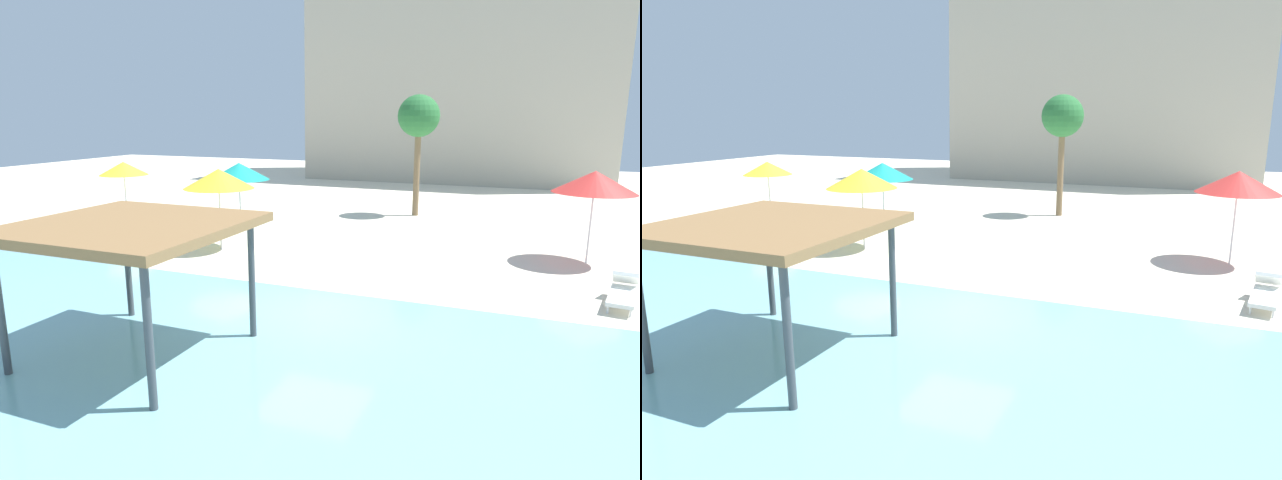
# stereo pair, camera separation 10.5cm
# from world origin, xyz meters

# --- Properties ---
(ground_plane) EXTENTS (80.00, 80.00, 0.00)m
(ground_plane) POSITION_xyz_m (0.00, 0.00, 0.00)
(ground_plane) COLOR beige
(lagoon_water) EXTENTS (44.00, 13.50, 0.04)m
(lagoon_water) POSITION_xyz_m (0.00, -5.25, 0.02)
(lagoon_water) COLOR #7AB7C1
(lagoon_water) RESTS_ON ground
(shade_pavilion) EXTENTS (3.96, 3.96, 2.69)m
(shade_pavilion) POSITION_xyz_m (-2.23, -3.53, 2.51)
(shade_pavilion) COLOR #42474C
(shade_pavilion) RESTS_ON ground
(beach_umbrella_yellow_0) EXTENTS (2.03, 2.03, 2.68)m
(beach_umbrella_yellow_0) POSITION_xyz_m (-11.70, 6.95, 2.39)
(beach_umbrella_yellow_0) COLOR silver
(beach_umbrella_yellow_0) RESTS_ON ground
(beach_umbrella_teal_1) EXTENTS (2.49, 2.49, 2.70)m
(beach_umbrella_teal_1) POSITION_xyz_m (-6.78, 8.13, 2.36)
(beach_umbrella_teal_1) COLOR silver
(beach_umbrella_teal_1) RESTS_ON ground
(beach_umbrella_yellow_2) EXTENTS (2.44, 2.44, 2.82)m
(beach_umbrella_yellow_2) POSITION_xyz_m (-5.51, 4.63, 2.48)
(beach_umbrella_yellow_2) COLOR silver
(beach_umbrella_yellow_2) RESTS_ON ground
(beach_umbrella_red_3) EXTENTS (2.49, 2.49, 2.94)m
(beach_umbrella_red_3) POSITION_xyz_m (6.29, 7.45, 2.60)
(beach_umbrella_red_3) COLOR silver
(beach_umbrella_red_3) RESTS_ON ground
(lounge_chair_0) EXTENTS (1.23, 1.99, 0.74)m
(lounge_chair_0) POSITION_xyz_m (-7.15, 4.83, 0.33)
(lounge_chair_0) COLOR white
(lounge_chair_0) RESTS_ON ground
(lounge_chair_2) EXTENTS (0.91, 1.97, 0.74)m
(lounge_chair_2) POSITION_xyz_m (6.91, 3.44, 0.33)
(lounge_chair_2) COLOR white
(lounge_chair_2) RESTS_ON ground
(palm_tree_0) EXTENTS (1.90, 1.90, 5.51)m
(palm_tree_0) POSITION_xyz_m (-0.69, 13.78, 4.45)
(palm_tree_0) COLOR brown
(palm_tree_0) RESTS_ON ground
(hotel_block_0) EXTENTS (20.42, 9.62, 15.43)m
(hotel_block_0) POSITION_xyz_m (-1.36, 30.42, 7.71)
(hotel_block_0) COLOR #B2A893
(hotel_block_0) RESTS_ON ground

